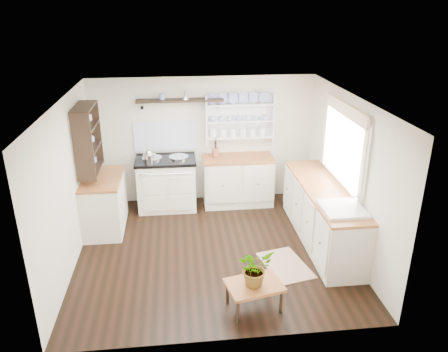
# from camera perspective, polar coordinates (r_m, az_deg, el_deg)

# --- Properties ---
(floor) EXTENTS (4.00, 3.80, 0.01)m
(floor) POSITION_cam_1_polar(r_m,az_deg,el_deg) (6.73, -1.41, -9.59)
(floor) COLOR black
(floor) RESTS_ON ground
(wall_back) EXTENTS (4.00, 0.02, 2.30)m
(wall_back) POSITION_cam_1_polar(r_m,az_deg,el_deg) (7.98, -2.71, 4.71)
(wall_back) COLOR silver
(wall_back) RESTS_ON ground
(wall_right) EXTENTS (0.02, 3.80, 2.30)m
(wall_right) POSITION_cam_1_polar(r_m,az_deg,el_deg) (6.66, 15.90, 0.25)
(wall_right) COLOR silver
(wall_right) RESTS_ON ground
(wall_left) EXTENTS (0.02, 3.80, 2.30)m
(wall_left) POSITION_cam_1_polar(r_m,az_deg,el_deg) (6.37, -19.75, -1.26)
(wall_left) COLOR silver
(wall_left) RESTS_ON ground
(ceiling) EXTENTS (4.00, 3.80, 0.01)m
(ceiling) POSITION_cam_1_polar(r_m,az_deg,el_deg) (5.85, -1.62, 9.93)
(ceiling) COLOR white
(ceiling) RESTS_ON wall_back
(window) EXTENTS (0.08, 1.55, 1.22)m
(window) POSITION_cam_1_polar(r_m,az_deg,el_deg) (6.64, 15.39, 4.04)
(window) COLOR white
(window) RESTS_ON wall_right
(aga_cooker) EXTENTS (1.05, 0.73, 0.97)m
(aga_cooker) POSITION_cam_1_polar(r_m,az_deg,el_deg) (7.89, -7.49, -0.87)
(aga_cooker) COLOR white
(aga_cooker) RESTS_ON floor
(back_cabinets) EXTENTS (1.27, 0.63, 0.90)m
(back_cabinets) POSITION_cam_1_polar(r_m,az_deg,el_deg) (8.00, 1.82, -0.50)
(back_cabinets) COLOR beige
(back_cabinets) RESTS_ON floor
(right_cabinets) EXTENTS (0.62, 2.43, 0.90)m
(right_cabinets) POSITION_cam_1_polar(r_m,az_deg,el_deg) (6.92, 12.69, -4.85)
(right_cabinets) COLOR beige
(right_cabinets) RESTS_ON floor
(belfast_sink) EXTENTS (0.55, 0.60, 0.45)m
(belfast_sink) POSITION_cam_1_polar(r_m,az_deg,el_deg) (6.15, 15.15, -5.14)
(belfast_sink) COLOR white
(belfast_sink) RESTS_ON right_cabinets
(left_cabinets) EXTENTS (0.62, 1.13, 0.90)m
(left_cabinets) POSITION_cam_1_polar(r_m,az_deg,el_deg) (7.39, -15.36, -3.33)
(left_cabinets) COLOR beige
(left_cabinets) RESTS_ON floor
(plate_rack) EXTENTS (1.20, 0.22, 0.90)m
(plate_rack) POSITION_cam_1_polar(r_m,az_deg,el_deg) (7.90, 2.00, 7.60)
(plate_rack) COLOR white
(plate_rack) RESTS_ON wall_back
(high_shelf) EXTENTS (1.50, 0.29, 0.16)m
(high_shelf) POSITION_cam_1_polar(r_m,az_deg,el_deg) (7.66, -5.78, 9.75)
(high_shelf) COLOR black
(high_shelf) RESTS_ON wall_back
(left_shelving) EXTENTS (0.28, 0.80, 1.05)m
(left_shelving) POSITION_cam_1_polar(r_m,az_deg,el_deg) (7.03, -17.38, 4.69)
(left_shelving) COLOR black
(left_shelving) RESTS_ON wall_left
(kettle) EXTENTS (0.18, 0.18, 0.22)m
(kettle) POSITION_cam_1_polar(r_m,az_deg,el_deg) (7.59, -9.82, 2.61)
(kettle) COLOR silver
(kettle) RESTS_ON aga_cooker
(utensil_crock) EXTENTS (0.12, 0.12, 0.14)m
(utensil_crock) POSITION_cam_1_polar(r_m,az_deg,el_deg) (7.84, -1.15, 3.11)
(utensil_crock) COLOR #954E36
(utensil_crock) RESTS_ON back_cabinets
(center_table) EXTENTS (0.74, 0.60, 0.36)m
(center_table) POSITION_cam_1_polar(r_m,az_deg,el_deg) (5.44, 3.96, -14.27)
(center_table) COLOR brown
(center_table) RESTS_ON floor
(potted_plant) EXTENTS (0.54, 0.52, 0.46)m
(potted_plant) POSITION_cam_1_polar(r_m,az_deg,el_deg) (5.29, 4.04, -11.87)
(potted_plant) COLOR #3F7233
(potted_plant) RESTS_ON center_table
(floor_rug) EXTENTS (0.73, 0.95, 0.02)m
(floor_rug) POSITION_cam_1_polar(r_m,az_deg,el_deg) (6.42, 8.01, -11.47)
(floor_rug) COLOR #966D57
(floor_rug) RESTS_ON floor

